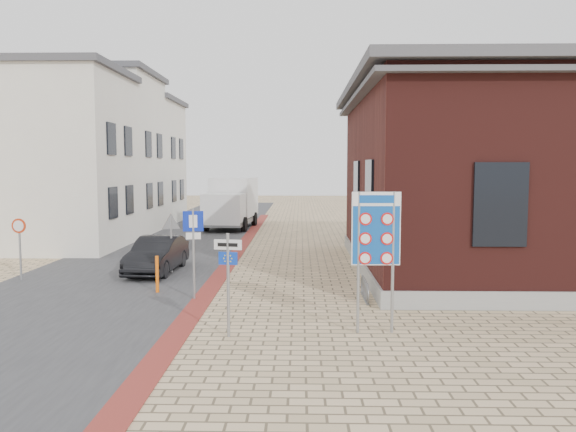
% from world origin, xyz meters
% --- Properties ---
extents(ground, '(120.00, 120.00, 0.00)m').
position_xyz_m(ground, '(0.00, 0.00, 0.00)').
color(ground, tan).
rests_on(ground, ground).
extents(road_strip, '(7.00, 60.00, 0.02)m').
position_xyz_m(road_strip, '(-5.50, 15.00, 0.01)').
color(road_strip, '#38383A').
rests_on(road_strip, ground).
extents(curb_strip, '(0.60, 40.00, 0.02)m').
position_xyz_m(curb_strip, '(-2.00, 10.00, 0.01)').
color(curb_strip, maroon).
rests_on(curb_strip, ground).
extents(brick_building, '(13.00, 13.00, 6.80)m').
position_xyz_m(brick_building, '(8.99, 7.00, 3.49)').
color(brick_building, gray).
rests_on(brick_building, ground).
extents(townhouse_near, '(7.40, 6.40, 8.30)m').
position_xyz_m(townhouse_near, '(-10.99, 12.00, 4.17)').
color(townhouse_near, silver).
rests_on(townhouse_near, ground).
extents(townhouse_mid, '(7.40, 6.40, 9.10)m').
position_xyz_m(townhouse_mid, '(-10.99, 18.00, 4.57)').
color(townhouse_mid, silver).
rests_on(townhouse_mid, ground).
extents(townhouse_far, '(7.40, 6.40, 8.30)m').
position_xyz_m(townhouse_far, '(-10.99, 24.00, 4.17)').
color(townhouse_far, silver).
rests_on(townhouse_far, ground).
extents(bike_rack, '(0.08, 1.80, 0.60)m').
position_xyz_m(bike_rack, '(2.65, 2.20, 0.26)').
color(bike_rack, slate).
rests_on(bike_rack, ground).
extents(sedan, '(1.55, 3.96, 1.28)m').
position_xyz_m(sedan, '(-4.33, 6.05, 0.64)').
color(sedan, black).
rests_on(sedan, ground).
extents(box_truck, '(2.92, 6.10, 3.09)m').
position_xyz_m(box_truck, '(-3.44, 20.66, 1.60)').
color(box_truck, slate).
rests_on(box_truck, ground).
extents(border_sign, '(1.10, 0.09, 3.23)m').
position_xyz_m(border_sign, '(2.50, -1.12, 2.34)').
color(border_sign, gray).
rests_on(border_sign, ground).
extents(essen_sign, '(0.63, 0.14, 2.33)m').
position_xyz_m(essen_sign, '(-0.80, -1.50, 1.53)').
color(essen_sign, gray).
rests_on(essen_sign, ground).
extents(parking_sign, '(0.57, 0.13, 2.61)m').
position_xyz_m(parking_sign, '(-2.24, 2.00, 1.79)').
color(parking_sign, gray).
rests_on(parking_sign, ground).
extents(yield_sign, '(0.73, 0.28, 2.09)m').
position_xyz_m(yield_sign, '(-3.80, 6.00, 1.57)').
color(yield_sign, gray).
rests_on(yield_sign, ground).
extents(speed_sign, '(0.49, 0.07, 2.08)m').
position_xyz_m(speed_sign, '(-8.50, 4.51, 1.37)').
color(speed_sign, gray).
rests_on(speed_sign, ground).
extents(bollard, '(0.13, 0.13, 1.12)m').
position_xyz_m(bollard, '(-3.50, 2.80, 0.56)').
color(bollard, orange).
rests_on(bollard, ground).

